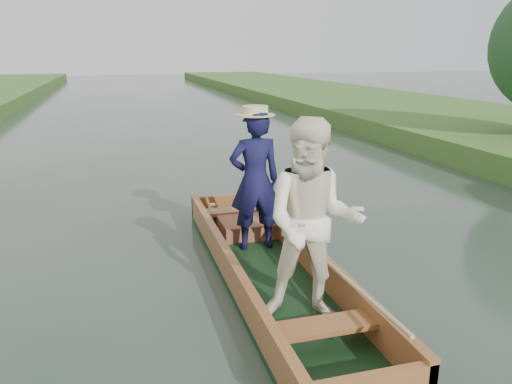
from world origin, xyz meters
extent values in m
plane|color=#283D30|center=(0.00, 0.00, 0.00)|extent=(120.00, 120.00, 0.00)
cube|color=black|center=(0.00, 0.00, 0.04)|extent=(1.10, 5.00, 0.08)
cube|color=#9B5930|center=(-0.51, 0.00, 0.24)|extent=(0.08, 5.00, 0.32)
cube|color=#9B5930|center=(0.51, 0.00, 0.24)|extent=(0.08, 5.00, 0.32)
cube|color=#9B5930|center=(0.00, 2.46, 0.24)|extent=(1.10, 0.08, 0.32)
cube|color=#9B5930|center=(-0.51, 0.00, 0.42)|extent=(0.10, 5.00, 0.04)
cube|color=#9B5930|center=(0.51, 0.00, 0.42)|extent=(0.10, 5.00, 0.04)
cube|color=#9B5930|center=(0.00, 1.90, 0.30)|extent=(0.94, 0.30, 0.05)
cube|color=#9B5930|center=(0.00, -1.60, 0.30)|extent=(0.94, 0.30, 0.05)
imported|color=#111135|center=(0.07, 0.90, 1.02)|extent=(0.70, 0.46, 1.88)
cylinder|color=beige|center=(0.07, 0.90, 1.92)|extent=(0.52, 0.52, 0.12)
imported|color=white|center=(0.09, -1.07, 1.09)|extent=(1.19, 1.07, 2.01)
cube|color=#A83836|center=(0.14, 1.53, 0.19)|extent=(0.85, 0.90, 0.22)
sphere|color=tan|center=(0.41, 1.43, 0.41)|extent=(0.19, 0.19, 0.19)
sphere|color=tan|center=(0.41, 1.42, 0.55)|extent=(0.15, 0.15, 0.15)
sphere|color=tan|center=(0.35, 1.42, 0.61)|extent=(0.05, 0.05, 0.05)
sphere|color=tan|center=(0.46, 1.42, 0.61)|extent=(0.05, 0.05, 0.05)
sphere|color=tan|center=(0.41, 1.36, 0.54)|extent=(0.06, 0.06, 0.06)
sphere|color=tan|center=(0.32, 1.41, 0.44)|extent=(0.07, 0.07, 0.07)
sphere|color=tan|center=(0.49, 1.41, 0.44)|extent=(0.07, 0.07, 0.07)
sphere|color=tan|center=(0.36, 1.40, 0.32)|extent=(0.08, 0.08, 0.08)
sphere|color=tan|center=(0.45, 1.40, 0.32)|extent=(0.08, 0.08, 0.08)
cylinder|color=silver|center=(-0.32, 1.90, 0.33)|extent=(0.07, 0.07, 0.01)
cylinder|color=silver|center=(-0.32, 1.90, 0.37)|extent=(0.01, 0.01, 0.08)
ellipsoid|color=silver|center=(-0.32, 1.90, 0.43)|extent=(0.09, 0.09, 0.05)
cylinder|color=tan|center=(0.43, -0.11, 0.46)|extent=(0.04, 4.39, 0.20)
camera|label=1|loc=(-1.66, -5.24, 2.65)|focal=35.00mm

